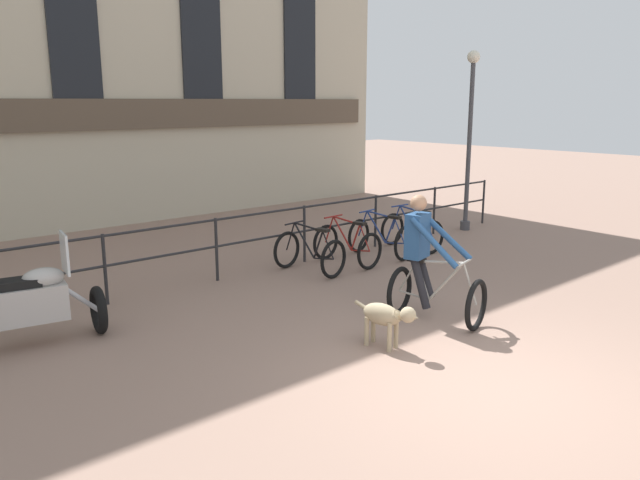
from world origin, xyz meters
name	(u,v)px	position (x,y,z in m)	size (l,w,h in m)	color
ground_plane	(486,386)	(0.00, 0.00, 0.00)	(60.00, 60.00, 0.00)	#8E7060
canal_railing	(216,239)	(0.00, 5.20, 0.71)	(15.05, 0.05, 1.05)	#232326
cyclist_with_bike	(428,265)	(1.11, 1.70, 0.76)	(0.95, 1.30, 1.70)	black
dog	(387,316)	(-0.03, 1.39, 0.40)	(0.31, 0.89, 0.58)	tan
parked_motorcycle	(26,302)	(-3.23, 4.28, 0.56)	(1.81, 0.91, 1.35)	black
parked_bicycle_near_lamp	(310,253)	(1.44, 4.54, 0.36)	(0.84, 1.20, 0.86)	black
parked_bicycle_mid_left	(347,245)	(2.34, 4.54, 0.36)	(0.76, 1.17, 0.86)	black
parked_bicycle_mid_right	(381,238)	(3.23, 4.54, 0.36)	(0.82, 1.20, 0.86)	black
parked_bicycle_far_end	(412,232)	(4.12, 4.54, 0.36)	(0.67, 1.12, 0.86)	black
street_lamp	(470,131)	(6.53, 5.01, 2.24)	(0.28, 0.28, 3.98)	#424247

